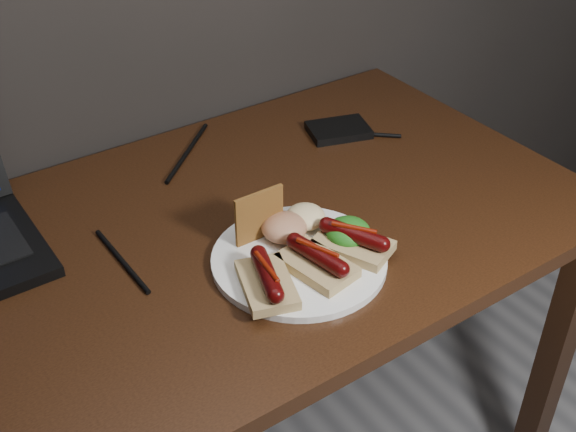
# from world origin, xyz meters

# --- Properties ---
(desk) EXTENTS (1.40, 0.70, 0.75)m
(desk) POSITION_xyz_m (0.00, 1.38, 0.66)
(desk) COLOR #381C0E
(desk) RESTS_ON ground
(hard_drive) EXTENTS (0.14, 0.11, 0.02)m
(hard_drive) POSITION_xyz_m (0.43, 1.53, 0.76)
(hard_drive) COLOR black
(hard_drive) RESTS_ON desk
(desk_cables) EXTENTS (1.05, 0.40, 0.01)m
(desk_cables) POSITION_xyz_m (-0.01, 1.51, 0.75)
(desk_cables) COLOR black
(desk_cables) RESTS_ON desk
(plate) EXTENTS (0.27, 0.27, 0.01)m
(plate) POSITION_xyz_m (0.14, 1.24, 0.76)
(plate) COLOR white
(plate) RESTS_ON desk
(bread_sausage_left) EXTENTS (0.10, 0.13, 0.04)m
(bread_sausage_left) POSITION_xyz_m (0.06, 1.21, 0.78)
(bread_sausage_left) COLOR tan
(bread_sausage_left) RESTS_ON plate
(bread_sausage_center) EXTENTS (0.09, 0.13, 0.04)m
(bread_sausage_center) POSITION_xyz_m (0.14, 1.20, 0.78)
(bread_sausage_center) COLOR tan
(bread_sausage_center) RESTS_ON plate
(bread_sausage_right) EXTENTS (0.11, 0.13, 0.04)m
(bread_sausage_right) POSITION_xyz_m (0.21, 1.21, 0.78)
(bread_sausage_right) COLOR tan
(bread_sausage_right) RESTS_ON plate
(crispbread) EXTENTS (0.09, 0.01, 0.08)m
(crispbread) POSITION_xyz_m (0.11, 1.32, 0.80)
(crispbread) COLOR #A0692B
(crispbread) RESTS_ON plate
(salad_greens) EXTENTS (0.07, 0.07, 0.04)m
(salad_greens) POSITION_xyz_m (0.22, 1.23, 0.78)
(salad_greens) COLOR #166113
(salad_greens) RESTS_ON plate
(salsa_mound) EXTENTS (0.07, 0.07, 0.04)m
(salsa_mound) POSITION_xyz_m (0.14, 1.30, 0.78)
(salsa_mound) COLOR #A12110
(salsa_mound) RESTS_ON plate
(coleslaw_mound) EXTENTS (0.06, 0.06, 0.04)m
(coleslaw_mound) POSITION_xyz_m (0.19, 1.30, 0.78)
(coleslaw_mound) COLOR white
(coleslaw_mound) RESTS_ON plate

